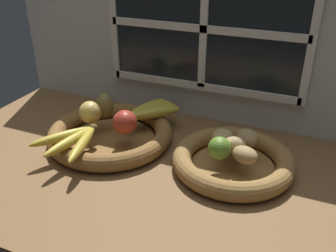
% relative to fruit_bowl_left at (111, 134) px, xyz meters
% --- Properties ---
extents(ground_plane, '(1.40, 0.90, 0.03)m').
position_rel_fruit_bowl_left_xyz_m(ground_plane, '(0.20, -0.02, -0.04)').
color(ground_plane, brown).
extents(back_wall, '(1.40, 0.05, 0.55)m').
position_rel_fruit_bowl_left_xyz_m(back_wall, '(0.20, 0.28, 0.25)').
color(back_wall, silver).
rests_on(back_wall, ground_plane).
extents(fruit_bowl_left, '(0.38, 0.38, 0.05)m').
position_rel_fruit_bowl_left_xyz_m(fruit_bowl_left, '(0.00, 0.00, 0.00)').
color(fruit_bowl_left, brown).
rests_on(fruit_bowl_left, ground_plane).
extents(fruit_bowl_right, '(0.33, 0.33, 0.05)m').
position_rel_fruit_bowl_left_xyz_m(fruit_bowl_right, '(0.38, 0.00, 0.00)').
color(fruit_bowl_right, olive).
rests_on(fruit_bowl_right, ground_plane).
extents(apple_golden_left, '(0.07, 0.07, 0.07)m').
position_rel_fruit_bowl_left_xyz_m(apple_golden_left, '(-0.07, 0.00, 0.06)').
color(apple_golden_left, '#DBB756').
rests_on(apple_golden_left, fruit_bowl_left).
extents(apple_red_right, '(0.07, 0.07, 0.07)m').
position_rel_fruit_bowl_left_xyz_m(apple_red_right, '(0.06, -0.02, 0.06)').
color(apple_red_right, '#B73828').
rests_on(apple_red_right, fruit_bowl_left).
extents(pear_brown, '(0.08, 0.08, 0.08)m').
position_rel_fruit_bowl_left_xyz_m(pear_brown, '(-0.04, 0.05, 0.07)').
color(pear_brown, olive).
rests_on(pear_brown, fruit_bowl_left).
extents(banana_bunch_front, '(0.18, 0.20, 0.03)m').
position_rel_fruit_bowl_left_xyz_m(banana_bunch_front, '(-0.04, -0.13, 0.04)').
color(banana_bunch_front, gold).
rests_on(banana_bunch_front, fruit_bowl_left).
extents(banana_bunch_back, '(0.16, 0.19, 0.03)m').
position_rel_fruit_bowl_left_xyz_m(banana_bunch_back, '(0.08, 0.12, 0.04)').
color(banana_bunch_back, gold).
rests_on(banana_bunch_back, fruit_bowl_left).
extents(potato_small, '(0.08, 0.07, 0.04)m').
position_rel_fruit_bowl_left_xyz_m(potato_small, '(0.42, -0.04, 0.05)').
color(potato_small, '#A38451').
rests_on(potato_small, fruit_bowl_right).
extents(potato_oblong, '(0.08, 0.07, 0.04)m').
position_rel_fruit_bowl_left_xyz_m(potato_oblong, '(0.34, 0.03, 0.05)').
color(potato_oblong, tan).
rests_on(potato_oblong, fruit_bowl_right).
extents(potato_large, '(0.08, 0.07, 0.05)m').
position_rel_fruit_bowl_left_xyz_m(potato_large, '(0.38, -0.00, 0.05)').
color(potato_large, tan).
rests_on(potato_large, fruit_bowl_right).
extents(potato_back, '(0.09, 0.09, 0.05)m').
position_rel_fruit_bowl_left_xyz_m(potato_back, '(0.41, 0.05, 0.05)').
color(potato_back, '#A38451').
rests_on(potato_back, fruit_bowl_right).
extents(lime_near, '(0.06, 0.06, 0.06)m').
position_rel_fruit_bowl_left_xyz_m(lime_near, '(0.35, -0.04, 0.06)').
color(lime_near, olive).
rests_on(lime_near, fruit_bowl_right).
extents(chili_pepper, '(0.12, 0.09, 0.02)m').
position_rel_fruit_bowl_left_xyz_m(chili_pepper, '(0.39, -0.01, 0.04)').
color(chili_pepper, red).
rests_on(chili_pepper, fruit_bowl_right).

